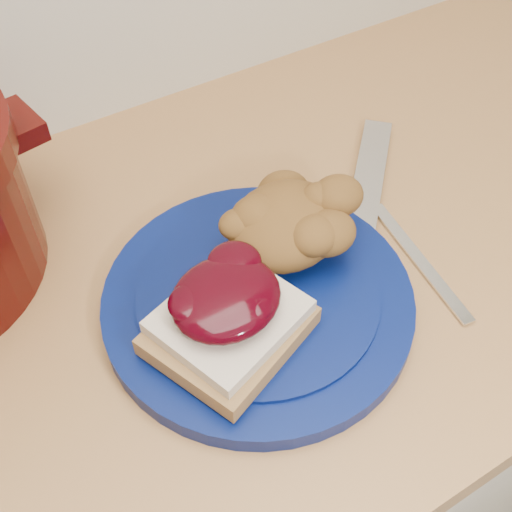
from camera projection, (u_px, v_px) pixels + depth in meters
base_cabinet at (205, 475)px, 1.00m from camera, size 4.00×0.60×0.86m
plate at (258, 301)px, 0.62m from camera, size 0.37×0.37×0.02m
sandwich at (228, 315)px, 0.56m from camera, size 0.16×0.15×0.06m
stuffing_mound at (286, 225)px, 0.62m from camera, size 0.15×0.13×0.06m
chef_knife at (358, 240)px, 0.67m from camera, size 0.23×0.24×0.02m
butter_knife at (419, 260)px, 0.66m from camera, size 0.04×0.17×0.00m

